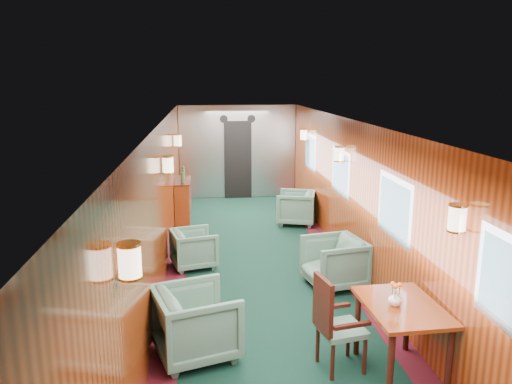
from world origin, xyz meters
TOP-DOWN VIEW (x-y plane):
  - room at (0.00, 0.00)m, footprint 12.00×12.10m
  - bulkhead at (0.00, 5.91)m, footprint 2.98×0.17m
  - windows_right at (1.49, 0.25)m, footprint 0.02×8.60m
  - wall_sconces at (0.00, 0.57)m, footprint 2.97×7.97m
  - dining_table at (1.10, -2.33)m, footprint 0.78×1.08m
  - side_chair at (0.44, -2.16)m, footprint 0.55×0.57m
  - credenza at (-1.34, 3.67)m, footprint 0.33×1.04m
  - flower_vase at (1.02, -2.34)m, footprint 0.16×0.16m
  - armchair_left_near at (-1.00, -1.73)m, footprint 1.08×1.07m
  - armchair_left_far at (-1.07, 1.00)m, footprint 0.84×0.83m
  - armchair_right_near at (1.02, -0.01)m, footprint 0.96×0.94m
  - armchair_right_far at (1.06, 3.31)m, footprint 0.96×0.94m

SIDE VIEW (x-z plane):
  - armchair_left_far at x=-1.07m, z-range 0.00..0.63m
  - armchair_right_far at x=1.06m, z-range 0.00..0.71m
  - armchair_right_near at x=1.02m, z-range 0.00..0.74m
  - armchair_left_near at x=-1.00m, z-range 0.00..0.79m
  - credenza at x=-1.34m, z-range -0.13..1.08m
  - side_chair at x=0.44m, z-range 0.04..1.09m
  - dining_table at x=1.10m, z-range 0.27..1.06m
  - flower_vase at x=1.02m, z-range 0.79..0.94m
  - bulkhead at x=0.00m, z-range -0.01..2.38m
  - windows_right at x=1.49m, z-range 1.05..1.85m
  - room at x=0.00m, z-range 0.43..2.83m
  - wall_sconces at x=0.00m, z-range 1.66..1.91m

